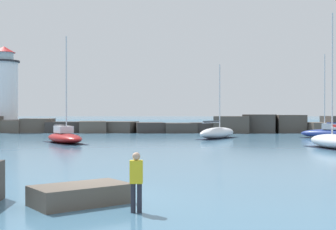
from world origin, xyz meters
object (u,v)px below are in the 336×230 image
at_px(sailboat_moored_2, 329,133).
at_px(person_on_rocks, 136,179).
at_px(sailboat_moored_1, 64,137).
at_px(sailboat_moored_0, 336,141).
at_px(sailboat_moored_3, 217,133).
at_px(lighthouse, 4,95).

distance_m(sailboat_moored_2, person_on_rocks, 41.85).
relative_size(sailboat_moored_1, person_on_rocks, 5.71).
distance_m(sailboat_moored_0, sailboat_moored_1, 23.53).
distance_m(sailboat_moored_0, sailboat_moored_2, 15.27).
relative_size(sailboat_moored_2, sailboat_moored_3, 1.14).
bearing_deg(sailboat_moored_2, sailboat_moored_3, -176.61).
bearing_deg(sailboat_moored_2, sailboat_moored_1, -162.41).
relative_size(sailboat_moored_1, sailboat_moored_2, 1.06).
distance_m(lighthouse, person_on_rocks, 58.97).
height_order(sailboat_moored_1, sailboat_moored_3, sailboat_moored_1).
xyz_separation_m(lighthouse, sailboat_moored_2, (41.64, -15.57, -4.67)).
bearing_deg(lighthouse, sailboat_moored_0, -38.91).
height_order(sailboat_moored_1, person_on_rocks, sailboat_moored_1).
bearing_deg(sailboat_moored_3, sailboat_moored_2, 3.39).
relative_size(sailboat_moored_0, sailboat_moored_2, 1.16).
distance_m(sailboat_moored_1, sailboat_moored_2, 28.18).
distance_m(lighthouse, sailboat_moored_3, 33.97).
bearing_deg(sailboat_moored_3, lighthouse, 151.05).
bearing_deg(sailboat_moored_1, sailboat_moored_2, 17.59).
distance_m(sailboat_moored_0, sailboat_moored_3, 16.12).
bearing_deg(sailboat_moored_0, sailboat_moored_2, 74.20).
relative_size(lighthouse, sailboat_moored_2, 1.34).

